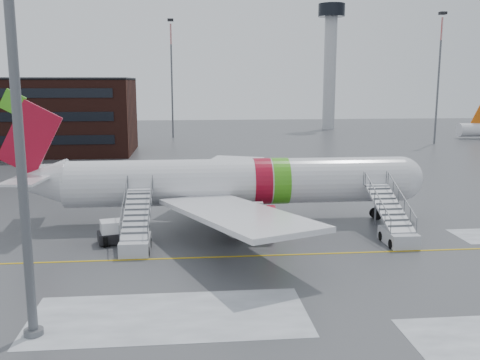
{
  "coord_description": "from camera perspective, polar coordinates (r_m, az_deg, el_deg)",
  "views": [
    {
      "loc": [
        -4.93,
        -35.54,
        11.71
      ],
      "look_at": [
        -0.86,
        5.92,
        4.0
      ],
      "focal_mm": 40.0,
      "sensor_mm": 36.0,
      "label": 1
    }
  ],
  "objects": [
    {
      "name": "ground",
      "position": [
        37.75,
        2.19,
        -7.6
      ],
      "size": [
        260.0,
        260.0,
        0.0
      ],
      "primitive_type": "plane",
      "color": "#494C4F",
      "rests_on": "ground"
    },
    {
      "name": "airliner",
      "position": [
        44.36,
        -1.47,
        -0.29
      ],
      "size": [
        35.03,
        32.97,
        11.18
      ],
      "color": "silver",
      "rests_on": "ground"
    },
    {
      "name": "airstair_fwd",
      "position": [
        41.32,
        16.2,
        -4.87
      ],
      "size": [
        2.05,
        7.7,
        3.48
      ],
      "color": "#B5B7BD",
      "rests_on": "ground"
    },
    {
      "name": "airstair_aft",
      "position": [
        38.62,
        -11.03,
        -5.72
      ],
      "size": [
        2.05,
        7.7,
        3.48
      ],
      "color": "#B8BAC0",
      "rests_on": "ground"
    },
    {
      "name": "pushback_tug",
      "position": [
        40.4,
        -13.07,
        -5.53
      ],
      "size": [
        3.3,
        2.78,
        1.71
      ],
      "color": "black",
      "rests_on": "ground"
    },
    {
      "name": "light_mast_near",
      "position": [
        25.3,
        -23.24,
        14.42
      ],
      "size": [
        1.2,
        1.2,
        26.78
      ],
      "color": "#595B60",
      "rests_on": "ground"
    },
    {
      "name": "control_tower",
      "position": [
        135.32,
        9.61,
        13.32
      ],
      "size": [
        6.4,
        6.4,
        30.0
      ],
      "color": "#B2B5BA",
      "rests_on": "ground"
    },
    {
      "name": "light_mast_far_ne",
      "position": [
        108.27,
        20.46,
        10.96
      ],
      "size": [
        1.2,
        1.2,
        24.25
      ],
      "color": "#595B60",
      "rests_on": "ground"
    },
    {
      "name": "light_mast_far_n",
      "position": [
        113.61,
        -7.31,
        11.47
      ],
      "size": [
        1.2,
        1.2,
        24.25
      ],
      "color": "#595B60",
      "rests_on": "ground"
    }
  ]
}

